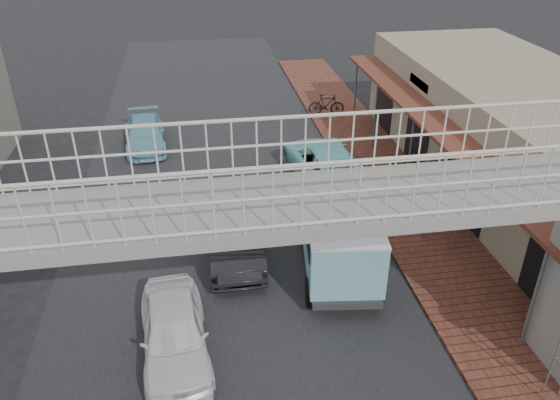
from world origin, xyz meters
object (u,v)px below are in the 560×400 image
object	(u,v)px
white_hatchback	(174,332)
angkot_far	(145,133)
angkot_van	(339,231)
motorcycle_near	(404,162)
arrow_sign	(453,170)
angkot_curb	(325,162)
motorcycle_far	(326,105)
dark_sedan	(233,232)

from	to	relation	value
white_hatchback	angkot_far	bearing A→B (deg)	91.78
angkot_far	angkot_van	size ratio (longest dim) A/B	0.87
motorcycle_near	arrow_sign	bearing A→B (deg)	154.08
angkot_curb	angkot_far	xyz separation A→B (m)	(-6.98, 4.33, -0.13)
angkot_curb	angkot_van	size ratio (longest dim) A/B	1.10
angkot_curb	angkot_far	bearing A→B (deg)	-37.61
angkot_curb	motorcycle_far	world-z (taller)	angkot_curb
dark_sedan	angkot_far	xyz separation A→B (m)	(-3.08, 8.68, -0.15)
dark_sedan	arrow_sign	bearing A→B (deg)	-1.53
angkot_far	motorcycle_near	world-z (taller)	angkot_far
motorcycle_far	dark_sedan	bearing A→B (deg)	163.04
angkot_curb	angkot_van	bearing A→B (deg)	74.29
dark_sedan	angkot_far	world-z (taller)	dark_sedan
angkot_van	motorcycle_far	xyz separation A→B (m)	(2.62, 12.28, -0.76)
white_hatchback	motorcycle_far	distance (m)	16.54
motorcycle_near	motorcycle_far	bearing A→B (deg)	-10.39
angkot_curb	motorcycle_near	world-z (taller)	angkot_curb
white_hatchback	motorcycle_far	bearing A→B (deg)	59.74
white_hatchback	motorcycle_far	xyz separation A→B (m)	(7.28, 14.85, -0.04)
white_hatchback	angkot_curb	xyz separation A→B (m)	(5.66, 8.36, 0.05)
angkot_van	arrow_sign	size ratio (longest dim) A/B	1.64
angkot_curb	white_hatchback	bearing A→B (deg)	50.05
white_hatchback	angkot_van	distance (m)	5.37
angkot_far	dark_sedan	bearing A→B (deg)	-74.57
white_hatchback	arrow_sign	world-z (taller)	arrow_sign
motorcycle_far	arrow_sign	world-z (taller)	arrow_sign
dark_sedan	angkot_far	distance (m)	9.21
angkot_curb	motorcycle_far	size ratio (longest dim) A/B	2.95
motorcycle_far	white_hatchback	bearing A→B (deg)	163.91
angkot_far	angkot_curb	bearing A→B (deg)	-35.86
angkot_van	motorcycle_far	bearing A→B (deg)	85.26
dark_sedan	arrow_sign	world-z (taller)	arrow_sign
white_hatchback	dark_sedan	world-z (taller)	dark_sedan
angkot_curb	arrow_sign	world-z (taller)	arrow_sign
dark_sedan	angkot_curb	xyz separation A→B (m)	(3.91, 4.36, -0.03)
motorcycle_near	arrow_sign	xyz separation A→B (m)	(-0.25, -4.30, 1.82)
angkot_far	arrow_sign	world-z (taller)	arrow_sign
dark_sedan	motorcycle_far	world-z (taller)	dark_sedan
dark_sedan	angkot_curb	world-z (taller)	dark_sedan
dark_sedan	angkot_van	size ratio (longest dim) A/B	0.96
angkot_curb	motorcycle_near	size ratio (longest dim) A/B	2.80
angkot_far	motorcycle_near	bearing A→B (deg)	-28.59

